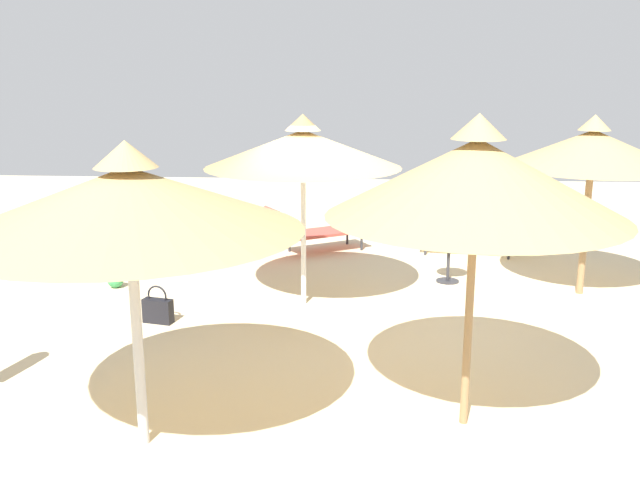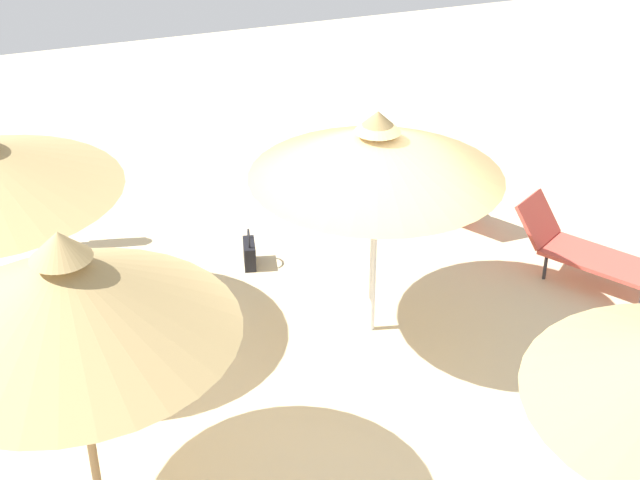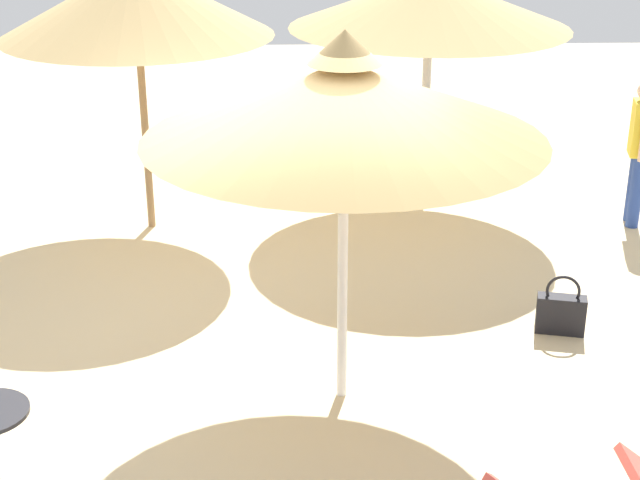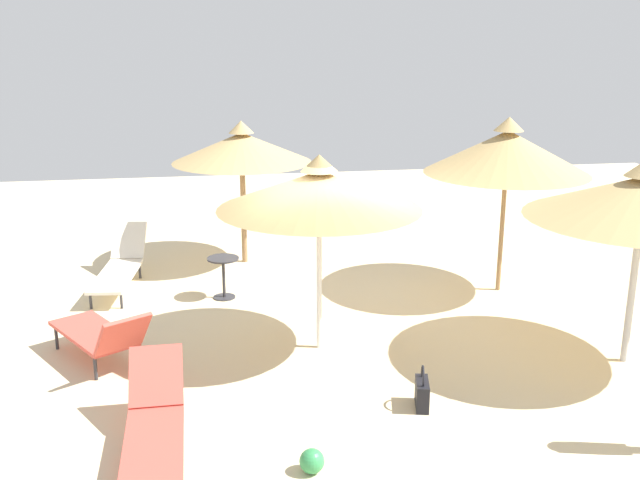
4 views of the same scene
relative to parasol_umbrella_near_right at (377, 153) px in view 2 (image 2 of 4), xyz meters
The scene contains 9 objects.
ground 2.32m from the parasol_umbrella_near_right, 121.99° to the right, with size 24.00×24.00×0.10m, color beige.
parasol_umbrella_near_right is the anchor object (origin of this frame).
parasol_umbrella_edge 3.76m from the parasol_umbrella_near_right, 151.31° to the right, with size 2.61×2.61×2.85m.
lounge_chair_far_left 3.34m from the parasol_umbrella_near_right, ahead, with size 1.48×1.87×0.89m.
lounge_chair_far_right 3.69m from the parasol_umbrella_near_right, 50.13° to the left, with size 0.60×2.28×0.79m.
person_standing_front 4.72m from the parasol_umbrella_near_right, 135.61° to the left, with size 0.46×0.27×1.51m.
handbag 2.86m from the parasol_umbrella_near_right, 116.22° to the left, with size 0.23×0.41×0.51m.
side_table_round 3.01m from the parasol_umbrella_near_right, 60.68° to the right, with size 0.51×0.51×0.67m.
beach_ball 3.61m from the parasol_umbrella_near_right, 79.48° to the left, with size 0.25×0.25×0.25m, color #338C4C.
Camera 2 is at (-3.18, -7.37, 6.11)m, focal length 51.99 mm.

